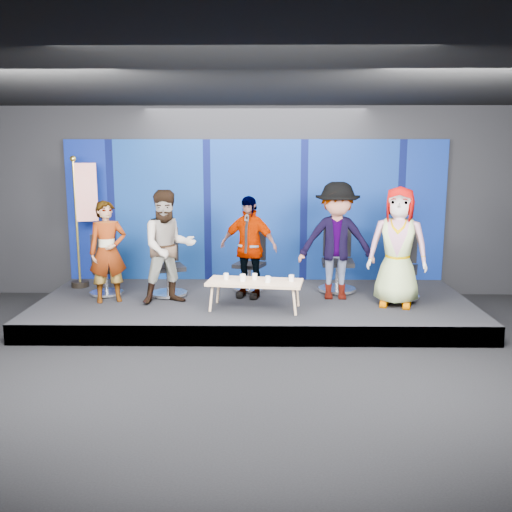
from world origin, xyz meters
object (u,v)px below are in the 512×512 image
object	(u,v)px
chair_d	(337,269)
coffee_table	(255,283)
chair_a	(106,275)
mug_e	(291,278)
panelist_c	(248,247)
chair_e	(401,275)
panelist_b	(168,247)
chair_c	(250,270)
panelist_d	(337,241)
panelist_e	(398,247)
mug_b	(243,278)
chair_b	(168,274)
mug_d	(268,279)
flag_stand	(83,219)
panelist_a	(108,252)
mug_c	(255,276)
mug_a	(226,276)

from	to	relation	value
chair_d	coffee_table	size ratio (longest dim) A/B	0.78
chair_a	mug_e	world-z (taller)	chair_a
coffee_table	panelist_c	bearing A→B (deg)	98.97
chair_e	coffee_table	xyz separation A→B (m)	(-2.40, -0.72, 0.03)
panelist_b	chair_c	world-z (taller)	panelist_b
chair_e	panelist_d	bearing A→B (deg)	-161.53
coffee_table	panelist_e	bearing A→B (deg)	6.30
coffee_table	mug_b	bearing A→B (deg)	-176.96
chair_b	coffee_table	distance (m)	1.70
chair_e	mug_d	size ratio (longest dim) A/B	11.93
chair_c	mug_e	bearing A→B (deg)	-41.78
panelist_b	flag_stand	distance (m)	2.01
panelist_a	mug_c	size ratio (longest dim) A/B	17.60
chair_d	mug_d	size ratio (longest dim) A/B	12.21
chair_d	panelist_d	distance (m)	0.76
mug_c	mug_b	bearing A→B (deg)	-148.00
panelist_b	chair_a	bearing A→B (deg)	134.14
mug_c	mug_e	world-z (taller)	mug_e
chair_a	panelist_d	size ratio (longest dim) A/B	0.53
panelist_e	mug_d	bearing A→B (deg)	-154.49
chair_a	panelist_d	bearing A→B (deg)	-24.62
chair_a	chair_e	world-z (taller)	chair_e
panelist_a	mug_e	size ratio (longest dim) A/B	17.20
panelist_c	chair_d	xyz separation A→B (m)	(1.53, 0.44, -0.45)
panelist_d	mug_e	world-z (taller)	panelist_d
mug_e	coffee_table	bearing A→B (deg)	179.29
chair_e	coffee_table	bearing A→B (deg)	-147.51
panelist_d	chair_e	xyz separation A→B (m)	(1.08, 0.05, -0.58)
panelist_a	chair_e	world-z (taller)	panelist_a
chair_c	coffee_table	xyz separation A→B (m)	(0.10, -1.24, 0.07)
mug_c	panelist_b	bearing A→B (deg)	169.85
mug_d	mug_e	distance (m)	0.37
chair_b	panelist_b	bearing A→B (deg)	-99.11
panelist_b	coffee_table	world-z (taller)	panelist_b
chair_c	panelist_c	xyz separation A→B (m)	(-0.02, -0.50, 0.50)
mug_b	flag_stand	distance (m)	3.27
chair_c	flag_stand	distance (m)	3.08
chair_b	panelist_e	bearing A→B (deg)	-30.52
chair_a	mug_c	world-z (taller)	chair_a
coffee_table	panelist_d	bearing A→B (deg)	26.90
panelist_d	coffee_table	xyz separation A→B (m)	(-1.32, -0.67, -0.55)
chair_d	chair_e	distance (m)	1.09
chair_a	coffee_table	distance (m)	2.69
mug_a	mug_e	size ratio (longest dim) A/B	0.98
mug_e	flag_stand	bearing A→B (deg)	158.36
chair_c	mug_d	world-z (taller)	chair_c
coffee_table	mug_e	xyz separation A→B (m)	(0.56, -0.01, 0.08)
coffee_table	mug_d	bearing A→B (deg)	-27.05
chair_d	panelist_e	xyz separation A→B (m)	(0.81, -0.93, 0.55)
coffee_table	mug_c	bearing A→B (deg)	91.85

